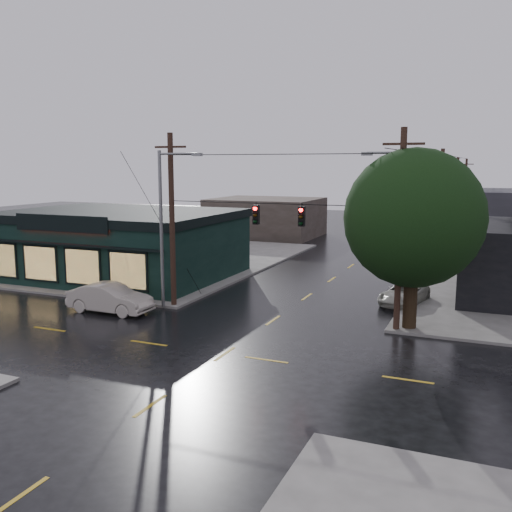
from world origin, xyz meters
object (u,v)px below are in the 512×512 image
at_px(corner_tree, 414,218).
at_px(utility_pole_nw, 174,307).
at_px(utility_pole_ne, 396,331).
at_px(sedan_cream, 110,298).
at_px(suv_silver, 404,294).

distance_m(corner_tree, utility_pole_nw, 14.74).
relative_size(utility_pole_nw, utility_pole_ne, 1.00).
bearing_deg(utility_pole_nw, sedan_cream, -137.05).
relative_size(corner_tree, utility_pole_ne, 0.89).
xyz_separation_m(corner_tree, utility_pole_ne, (-0.57, -0.50, -5.73)).
bearing_deg(utility_pole_ne, corner_tree, 41.36).
bearing_deg(suv_silver, sedan_cream, -140.30).
bearing_deg(sedan_cream, corner_tree, -79.13).
xyz_separation_m(corner_tree, suv_silver, (-1.07, 5.48, -5.11)).
bearing_deg(corner_tree, sedan_cream, -169.51).
distance_m(utility_pole_ne, sedan_cream, 15.92).
xyz_separation_m(sedan_cream, suv_silver, (15.20, 8.50, -0.20)).
bearing_deg(utility_pole_nw, utility_pole_ne, 0.00).
bearing_deg(utility_pole_ne, suv_silver, 94.78).
bearing_deg(utility_pole_nw, corner_tree, 2.11).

